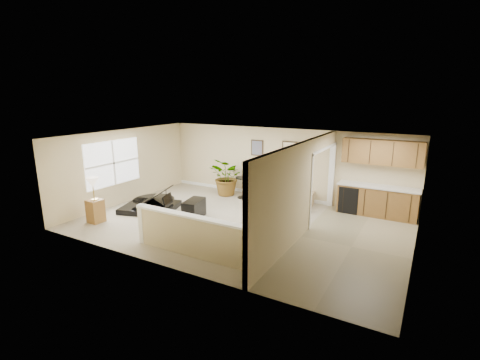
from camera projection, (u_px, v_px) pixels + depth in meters
The scene contains 20 objects.
floor at pixel (240, 224), 10.01m from camera, with size 9.00×9.00×0.00m, color tan.
back_wall at pixel (281, 164), 12.24m from camera, with size 9.00×0.04×2.50m, color beige.
front_wall at pixel (169, 213), 7.17m from camera, with size 9.00×0.04×2.50m, color beige.
left_wall at pixel (125, 166), 11.85m from camera, with size 0.04×6.00×2.50m, color beige.
right_wall at pixel (419, 207), 7.57m from camera, with size 0.04×6.00×2.50m, color beige.
ceiling at pixel (240, 137), 9.41m from camera, with size 9.00×6.00×0.04m, color silver.
kitchen_vinyl at pixel (352, 247), 8.51m from camera, with size 2.70×6.00×0.01m, color gray.
interior_partition at pixel (304, 189), 9.07m from camera, with size 0.18×5.99×2.50m.
pony_half_wall at pixel (193, 235), 7.90m from camera, with size 3.42×0.22×1.00m.
left_window at pixel (113, 163), 11.37m from camera, with size 0.05×2.15×1.45m, color white.
wall_art_left at pixel (257, 148), 12.55m from camera, with size 0.48×0.04×0.58m.
wall_mirror at pixel (290, 149), 11.95m from camera, with size 0.55×0.04×0.55m.
kitchen_cabinets at pixel (375, 187), 10.59m from camera, with size 2.36×0.65×2.33m.
piano at pixel (152, 189), 11.23m from camera, with size 2.24×2.22×1.54m.
piano_bench at pixel (194, 209), 10.43m from camera, with size 0.43×0.85×0.56m, color black.
loveseat at pixel (289, 191), 11.99m from camera, with size 1.85×1.22×0.98m.
accent_table at pixel (243, 185), 12.41m from camera, with size 0.53×0.53×0.76m.
palm_plant at pixel (228, 177), 12.70m from camera, with size 1.56×1.47×1.39m.
small_plant at pixel (304, 204), 11.01m from camera, with size 0.44×0.44×0.62m.
lamp_stand at pixel (95, 203), 10.03m from camera, with size 0.41×0.41×1.34m.
Camera 1 is at (4.61, -8.20, 3.64)m, focal length 26.00 mm.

